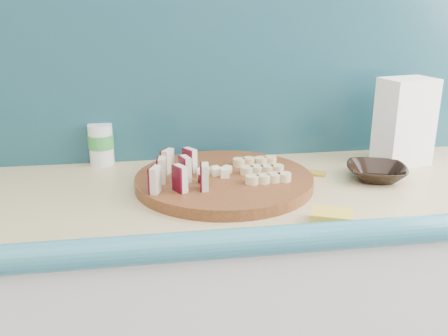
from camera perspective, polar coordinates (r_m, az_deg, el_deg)
name	(u,v)px	position (r m, az deg, el deg)	size (l,w,h in m)	color
backsplash	(177,76)	(1.48, -5.37, 10.45)	(2.20, 0.02, 0.50)	teal
cutting_board	(224,181)	(1.29, 0.00, -1.44)	(0.46, 0.46, 0.03)	#4B1F10
apple_wedges	(177,171)	(1.23, -5.35, -0.29)	(0.14, 0.18, 0.06)	beige
apple_chunks	(213,172)	(1.28, -1.27, -0.44)	(0.06, 0.07, 0.02)	#F8EEC6
banana_slices	(261,169)	(1.31, 4.26, -0.16)	(0.12, 0.17, 0.02)	#CEB67E
brown_bowl	(376,173)	(1.40, 17.02, -0.51)	(0.16, 0.16, 0.04)	black
flour_bag	(405,122)	(1.54, 19.94, 5.02)	(0.15, 0.10, 0.25)	white
canister	(101,144)	(1.50, -13.88, 2.72)	(0.07, 0.07, 0.12)	silver
sponge	(332,217)	(1.10, 12.23, -5.55)	(0.09, 0.06, 0.03)	gold
banana_peel	(273,171)	(1.41, 5.67, -0.30)	(0.22, 0.19, 0.01)	gold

